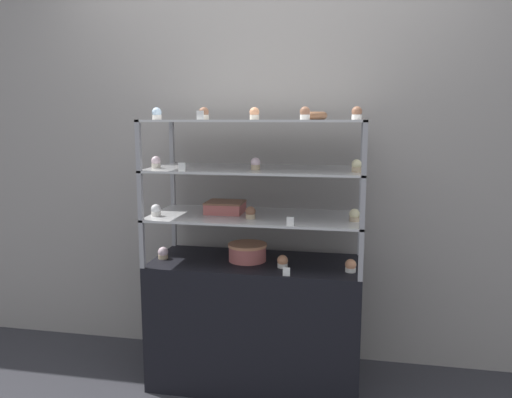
% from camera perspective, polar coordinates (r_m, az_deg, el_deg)
% --- Properties ---
extents(ground_plane, '(20.00, 20.00, 0.00)m').
position_cam_1_polar(ground_plane, '(3.05, 0.00, -19.95)').
color(ground_plane, '#2D2D33').
extents(back_wall, '(8.00, 0.05, 2.60)m').
position_cam_1_polar(back_wall, '(3.06, 1.43, 5.73)').
color(back_wall, gray).
rests_on(back_wall, ground_plane).
extents(display_base, '(1.15, 0.50, 0.71)m').
position_cam_1_polar(display_base, '(2.89, 0.00, -13.83)').
color(display_base, black).
rests_on(display_base, ground_plane).
extents(display_riser_lower, '(1.15, 0.50, 0.26)m').
position_cam_1_polar(display_riser_lower, '(2.72, 0.00, -2.20)').
color(display_riser_lower, '#99999E').
rests_on(display_riser_lower, display_base).
extents(display_riser_middle, '(1.15, 0.50, 0.26)m').
position_cam_1_polar(display_riser_middle, '(2.68, 0.00, 3.21)').
color(display_riser_middle, '#99999E').
rests_on(display_riser_middle, display_riser_lower).
extents(display_riser_upper, '(1.15, 0.50, 0.26)m').
position_cam_1_polar(display_riser_upper, '(2.66, 0.00, 8.72)').
color(display_riser_upper, '#99999E').
rests_on(display_riser_upper, display_riser_middle).
extents(layer_cake_centerpiece, '(0.21, 0.21, 0.10)m').
position_cam_1_polar(layer_cake_centerpiece, '(2.77, -0.98, -6.09)').
color(layer_cake_centerpiece, '#C66660').
rests_on(layer_cake_centerpiece, display_base).
extents(sheet_cake_frosted, '(0.21, 0.18, 0.06)m').
position_cam_1_polar(sheet_cake_frosted, '(2.78, -3.54, -0.93)').
color(sheet_cake_frosted, '#C66660').
rests_on(sheet_cake_frosted, display_riser_lower).
extents(cupcake_0, '(0.06, 0.06, 0.07)m').
position_cam_1_polar(cupcake_0, '(2.86, -10.57, -6.11)').
color(cupcake_0, '#CCB28C').
rests_on(cupcake_0, display_base).
extents(cupcake_1, '(0.06, 0.06, 0.07)m').
position_cam_1_polar(cupcake_1, '(2.66, 3.05, -7.16)').
color(cupcake_1, white).
rests_on(cupcake_1, display_base).
extents(cupcake_2, '(0.06, 0.06, 0.07)m').
position_cam_1_polar(cupcake_2, '(2.62, 10.76, -7.53)').
color(cupcake_2, white).
rests_on(cupcake_2, display_base).
extents(price_tag_0, '(0.04, 0.00, 0.04)m').
position_cam_1_polar(price_tag_0, '(2.52, 3.49, -8.30)').
color(price_tag_0, white).
rests_on(price_tag_0, display_base).
extents(cupcake_3, '(0.05, 0.05, 0.07)m').
position_cam_1_polar(cupcake_3, '(2.74, -11.37, -1.30)').
color(cupcake_3, white).
rests_on(cupcake_3, display_riser_lower).
extents(cupcake_4, '(0.05, 0.05, 0.07)m').
position_cam_1_polar(cupcake_4, '(2.62, -0.63, -1.58)').
color(cupcake_4, '#CCB28C').
rests_on(cupcake_4, display_riser_lower).
extents(cupcake_5, '(0.05, 0.05, 0.07)m').
position_cam_1_polar(cupcake_5, '(2.60, 11.19, -1.84)').
color(cupcake_5, '#CCB28C').
rests_on(cupcake_5, display_riser_lower).
extents(price_tag_1, '(0.04, 0.00, 0.04)m').
position_cam_1_polar(price_tag_1, '(2.45, 3.93, -2.57)').
color(price_tag_1, white).
rests_on(price_tag_1, display_riser_lower).
extents(cupcake_6, '(0.05, 0.05, 0.06)m').
position_cam_1_polar(cupcake_6, '(2.73, -11.37, 4.13)').
color(cupcake_6, beige).
rests_on(cupcake_6, display_riser_middle).
extents(cupcake_7, '(0.05, 0.05, 0.06)m').
position_cam_1_polar(cupcake_7, '(2.59, -0.05, 4.04)').
color(cupcake_7, '#CCB28C').
rests_on(cupcake_7, display_riser_middle).
extents(cupcake_8, '(0.05, 0.05, 0.06)m').
position_cam_1_polar(cupcake_8, '(2.53, 11.42, 3.73)').
color(cupcake_8, '#CCB28C').
rests_on(cupcake_8, display_riser_middle).
extents(price_tag_2, '(0.04, 0.00, 0.04)m').
position_cam_1_polar(price_tag_2, '(2.54, -8.48, 3.64)').
color(price_tag_2, white).
rests_on(price_tag_2, display_riser_middle).
extents(cupcake_9, '(0.05, 0.05, 0.06)m').
position_cam_1_polar(cupcake_9, '(2.74, -11.27, 9.53)').
color(cupcake_9, white).
rests_on(cupcake_9, display_riser_upper).
extents(cupcake_10, '(0.05, 0.05, 0.06)m').
position_cam_1_polar(cupcake_10, '(2.61, -5.98, 9.68)').
color(cupcake_10, beige).
rests_on(cupcake_10, display_riser_upper).
extents(cupcake_11, '(0.05, 0.05, 0.06)m').
position_cam_1_polar(cupcake_11, '(2.62, -0.25, 9.73)').
color(cupcake_11, beige).
rests_on(cupcake_11, display_riser_upper).
extents(cupcake_12, '(0.05, 0.05, 0.06)m').
position_cam_1_polar(cupcake_12, '(2.49, 5.62, 9.72)').
color(cupcake_12, white).
rests_on(cupcake_12, display_riser_upper).
extents(cupcake_13, '(0.05, 0.05, 0.06)m').
position_cam_1_polar(cupcake_13, '(2.49, 11.45, 9.58)').
color(cupcake_13, white).
rests_on(cupcake_13, display_riser_upper).
extents(price_tag_3, '(0.04, 0.00, 0.04)m').
position_cam_1_polar(price_tag_3, '(2.50, -6.40, 9.51)').
color(price_tag_3, white).
rests_on(price_tag_3, display_riser_upper).
extents(donut_glazed, '(0.14, 0.14, 0.04)m').
position_cam_1_polar(donut_glazed, '(2.61, 6.65, 9.44)').
color(donut_glazed, brown).
rests_on(donut_glazed, display_riser_upper).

